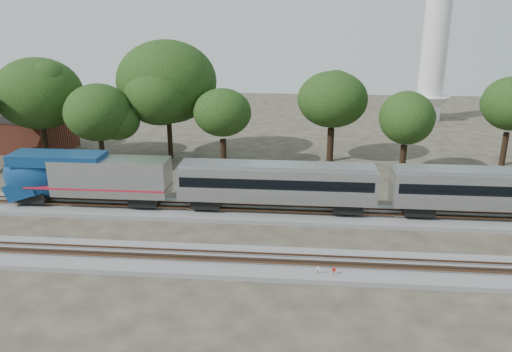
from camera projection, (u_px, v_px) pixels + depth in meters
The scene contains 15 objects.
ground at pixel (241, 241), 41.77m from camera, with size 160.00×160.00×0.00m, color #383328.
track_far at pixel (249, 212), 47.38m from camera, with size 160.00×5.00×0.73m.
track_near at pixel (235, 262), 37.92m from camera, with size 160.00×5.00×0.73m.
train at pixel (497, 188), 44.49m from camera, with size 94.51×3.26×4.81m.
switch_stand_red at pixel (334, 272), 35.63m from camera, with size 0.29×0.13×0.95m.
switch_stand_white at pixel (318, 271), 35.73m from camera, with size 0.31×0.06×0.98m.
switch_lever at pixel (314, 275), 36.14m from camera, with size 0.50×0.30×0.30m, color #512D19.
brick_building at pixel (28, 130), 69.00m from camera, with size 12.57×10.07×5.36m.
tree_1 at pixel (39, 94), 61.27m from camera, with size 8.88×8.88×12.52m.
tree_2 at pixel (98, 113), 58.27m from camera, with size 7.24×7.24×10.20m.
tree_3 at pixel (167, 82), 62.54m from camera, with size 10.09×10.09×14.23m.
tree_4 at pixel (222, 113), 58.67m from camera, with size 7.14×7.14×10.07m.
tree_5 at pixel (332, 100), 61.85m from camera, with size 8.09×8.09×11.41m.
tree_6 at pixel (407, 118), 56.16m from camera, with size 7.05×7.05×9.94m.
tree_7 at pixel (511, 104), 60.16m from camera, with size 7.88×7.88×11.11m.
Camera 1 is at (4.66, -37.68, 18.30)m, focal length 35.00 mm.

